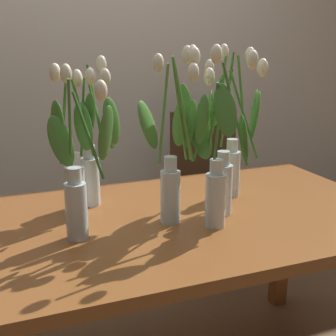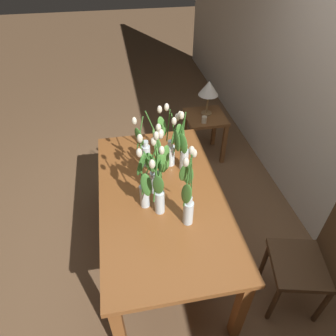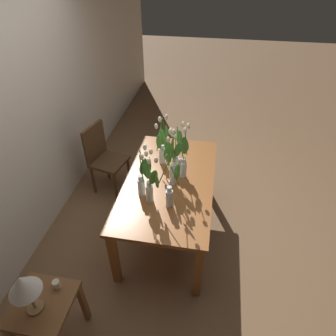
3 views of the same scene
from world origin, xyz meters
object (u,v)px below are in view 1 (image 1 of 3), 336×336
Objects in this scene: tulip_vase_4 at (224,154)px; tulip_vase_6 at (75,165)px; dining_table at (177,240)px; tulip_vase_1 at (230,142)px; tulip_vase_5 at (218,174)px; tulip_vase_2 at (174,151)px; dining_chair at (206,181)px; tulip_vase_3 at (94,153)px; tulip_vase_0 at (78,183)px.

tulip_vase_4 is 0.51m from tulip_vase_6.
dining_table is 0.35m from tulip_vase_4.
tulip_vase_5 is at bearing -125.90° from tulip_vase_1.
tulip_vase_2 is 1.23m from dining_chair.
tulip_vase_1 reaches higher than tulip_vase_5.
tulip_vase_4 is 1.19m from dining_chair.
tulip_vase_6 is 1.29m from dining_chair.
tulip_vase_6 is at bearing -137.71° from dining_chair.
tulip_vase_1 is 1.11× the size of tulip_vase_6.
tulip_vase_1 is 0.99m from dining_chair.
tulip_vase_4 is at bearing 47.08° from tulip_vase_5.
tulip_vase_4 reaches higher than tulip_vase_3.
dining_table is at bearing -155.18° from tulip_vase_1.
tulip_vase_4 is at bearing -21.78° from dining_table.
tulip_vase_0 is 1.43m from dining_chair.
tulip_vase_1 is 1.00× the size of tulip_vase_4.
tulip_vase_2 reaches higher than tulip_vase_6.
dining_table is 0.43m from tulip_vase_1.
tulip_vase_2 is at bearing -153.69° from tulip_vase_1.
tulip_vase_4 reaches higher than dining_table.
dining_table is at bearing -39.67° from tulip_vase_3.
tulip_vase_6 is at bearing 82.85° from tulip_vase_0.
tulip_vase_5 is (-0.05, -0.05, -0.05)m from tulip_vase_4.
tulip_vase_3 is 0.94× the size of tulip_vase_4.
tulip_vase_2 is 0.35m from tulip_vase_6.
tulip_vase_0 is 0.96× the size of tulip_vase_3.
dining_chair is at bearing 66.81° from tulip_vase_4.
tulip_vase_4 is (0.17, -0.04, -0.02)m from tulip_vase_2.
tulip_vase_3 is at bearing 135.53° from tulip_vase_2.
tulip_vase_3 is 0.46m from tulip_vase_5.
tulip_vase_2 is at bearing 142.24° from tulip_vase_5.
tulip_vase_0 is 0.57× the size of dining_chair.
tulip_vase_4 is (0.50, -0.01, 0.05)m from tulip_vase_0.
dining_table is 1.72× the size of dining_chair.
tulip_vase_0 is (-0.35, -0.05, 0.27)m from dining_table.
tulip_vase_3 is at bearing 171.65° from tulip_vase_1.
tulip_vase_0 and tulip_vase_6 have the same top height.
tulip_vase_4 is at bearing -113.19° from dining_chair.
tulip_vase_1 reaches higher than tulip_vase_6.
tulip_vase_5 is 0.61× the size of dining_chair.
tulip_vase_2 is at bearing -44.47° from tulip_vase_3.
tulip_vase_1 is at bearing 16.03° from tulip_vase_0.
tulip_vase_6 is at bearing 158.11° from dining_table.
tulip_vase_3 is at bearing 146.33° from tulip_vase_4.
tulip_vase_6 is (0.02, 0.18, 0.01)m from tulip_vase_0.
tulip_vase_4 reaches higher than tulip_vase_5.
tulip_vase_6 is at bearing 154.08° from tulip_vase_2.
tulip_vase_0 is 0.90× the size of tulip_vase_2.
tulip_vase_1 is at bearing 24.82° from dining_table.
tulip_vase_0 is at bearing -132.69° from dining_chair.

